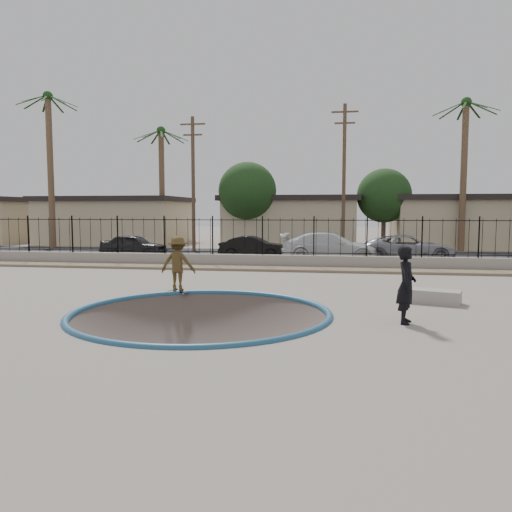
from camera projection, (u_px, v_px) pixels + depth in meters
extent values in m
cube|color=gray|center=(267.00, 284.00, 26.24)|extent=(120.00, 120.00, 2.20)
torus|color=#225171|center=(201.00, 314.00, 13.36)|extent=(7.04, 7.04, 0.20)
cube|color=#8C745B|center=(259.00, 268.00, 23.38)|extent=(42.00, 1.60, 0.11)
cube|color=gray|center=(262.00, 261.00, 24.44)|extent=(42.00, 0.45, 0.60)
cube|color=black|center=(262.00, 252.00, 24.40)|extent=(40.00, 0.04, 0.03)
cube|color=black|center=(262.00, 220.00, 24.26)|extent=(40.00, 0.04, 0.04)
cube|color=black|center=(278.00, 255.00, 31.05)|extent=(90.00, 8.00, 0.04)
cube|color=#C3B38B|center=(117.00, 222.00, 42.61)|extent=(11.00, 8.00, 3.50)
cube|color=black|center=(116.00, 200.00, 42.43)|extent=(11.60, 8.60, 0.40)
cube|color=#C3B38B|center=(292.00, 223.00, 40.24)|extent=(10.00, 8.00, 3.50)
cube|color=black|center=(292.00, 199.00, 40.06)|extent=(10.60, 8.60, 0.40)
cube|color=#C3B38B|center=(475.00, 224.00, 38.03)|extent=(12.00, 8.00, 3.50)
cube|color=black|center=(476.00, 198.00, 37.85)|extent=(12.60, 8.60, 0.40)
cylinder|color=brown|center=(51.00, 173.00, 36.19)|extent=(0.44, 0.44, 11.00)
sphere|color=#1B4016|center=(48.00, 96.00, 35.70)|extent=(0.70, 0.70, 0.70)
cylinder|color=brown|center=(162.00, 188.00, 39.11)|extent=(0.44, 0.44, 9.00)
sphere|color=#1B4016|center=(161.00, 131.00, 38.71)|extent=(0.70, 0.70, 0.70)
cylinder|color=brown|center=(464.00, 177.00, 33.62)|extent=(0.44, 0.44, 10.00)
sphere|color=#1B4016|center=(466.00, 102.00, 33.17)|extent=(0.70, 0.70, 0.70)
cylinder|color=#473323|center=(193.00, 185.00, 33.56)|extent=(0.24, 0.24, 9.00)
cube|color=#473323|center=(193.00, 124.00, 33.20)|extent=(1.70, 0.10, 0.10)
cube|color=#473323|center=(193.00, 135.00, 33.26)|extent=(1.30, 0.10, 0.10)
cylinder|color=#473323|center=(344.00, 179.00, 31.96)|extent=(0.24, 0.24, 9.50)
cube|color=#473323|center=(345.00, 112.00, 31.57)|extent=(1.70, 0.10, 0.10)
cube|color=#473323|center=(345.00, 123.00, 31.64)|extent=(1.30, 0.10, 0.10)
cylinder|color=#473323|center=(248.00, 227.00, 37.29)|extent=(0.34, 0.34, 3.00)
sphere|color=#143311|center=(247.00, 191.00, 37.05)|extent=(4.32, 4.32, 4.32)
cylinder|color=#473323|center=(383.00, 229.00, 36.71)|extent=(0.34, 0.34, 2.75)
sphere|color=#143311|center=(384.00, 196.00, 36.48)|extent=(3.96, 3.96, 3.96)
imported|color=brown|center=(178.00, 266.00, 16.56)|extent=(1.17, 0.68, 1.81)
cube|color=black|center=(178.00, 292.00, 16.64)|extent=(0.79, 0.45, 0.02)
cylinder|color=silver|center=(171.00, 292.00, 16.71)|extent=(0.06, 0.04, 0.05)
cylinder|color=silver|center=(174.00, 292.00, 16.83)|extent=(0.06, 0.04, 0.05)
cylinder|color=silver|center=(183.00, 294.00, 16.45)|extent=(0.06, 0.04, 0.05)
cylinder|color=silver|center=(186.00, 293.00, 16.58)|extent=(0.06, 0.04, 0.05)
imported|color=black|center=(406.00, 285.00, 12.13)|extent=(0.57, 0.76, 1.90)
cube|color=#9C928B|center=(432.00, 296.00, 14.90)|extent=(1.74, 1.17, 0.40)
imported|color=black|center=(134.00, 245.00, 29.56)|extent=(3.90, 1.57, 1.33)
imported|color=black|center=(253.00, 247.00, 28.41)|extent=(3.84, 1.36, 1.26)
imported|color=silver|center=(330.00, 247.00, 26.93)|extent=(5.31, 2.19, 1.54)
imported|color=gray|center=(408.00, 248.00, 27.01)|extent=(5.19, 2.70, 1.40)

